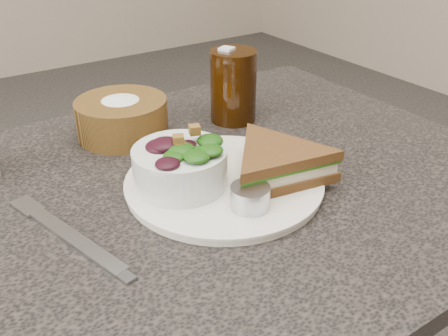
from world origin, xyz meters
TOP-DOWN VIEW (x-y plane):
  - dinner_plate at (0.06, -0.03)m, footprint 0.28×0.28m
  - sandwich at (0.12, -0.07)m, footprint 0.21×0.21m
  - salad_bowl at (-0.00, -0.00)m, footprint 0.15×0.15m
  - dressing_ramekin at (0.04, -0.10)m, footprint 0.06×0.06m
  - orange_wedge at (0.06, 0.04)m, footprint 0.10×0.10m
  - fork at (-0.17, -0.02)m, footprint 0.07×0.20m
  - knife at (-0.16, -0.03)m, footprint 0.07×0.22m
  - bread_basket at (0.01, 0.21)m, footprint 0.20×0.20m
  - cola_glass at (0.20, 0.16)m, footprint 0.10×0.10m

SIDE VIEW (x-z plane):
  - knife at x=-0.16m, z-range 0.75..0.75m
  - fork at x=-0.17m, z-range 0.75..0.76m
  - dinner_plate at x=0.06m, z-range 0.75..0.76m
  - dressing_ramekin at x=0.04m, z-range 0.76..0.79m
  - orange_wedge at x=0.06m, z-range 0.76..0.79m
  - sandwich at x=0.12m, z-range 0.76..0.81m
  - bread_basket at x=0.01m, z-range 0.75..0.84m
  - salad_bowl at x=0.00m, z-range 0.76..0.84m
  - cola_glass at x=0.20m, z-range 0.75..0.89m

